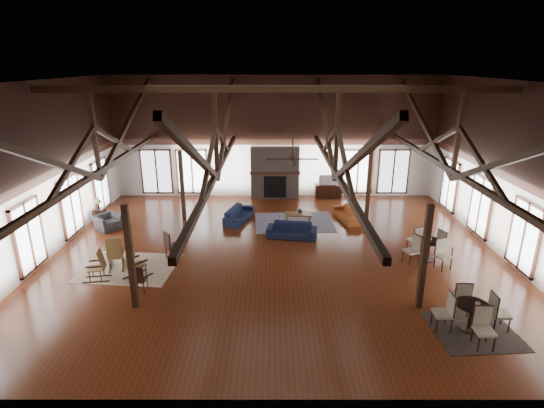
{
  "coord_description": "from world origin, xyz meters",
  "views": [
    {
      "loc": [
        -0.14,
        -13.96,
        6.58
      ],
      "look_at": [
        -0.14,
        1.0,
        1.55
      ],
      "focal_mm": 28.0,
      "sensor_mm": 36.0,
      "label": 1
    }
  ],
  "objects_px": {
    "coffee_table": "(298,215)",
    "tv_console": "(328,191)",
    "armchair": "(108,222)",
    "sofa_orange": "(348,214)",
    "sofa_navy_front": "(292,230)",
    "sofa_navy_left": "(239,214)",
    "cafe_table_near": "(471,312)",
    "cafe_table_far": "(429,246)"
  },
  "relations": [
    {
      "from": "coffee_table",
      "to": "tv_console",
      "type": "relative_size",
      "value": 0.88
    },
    {
      "from": "coffee_table",
      "to": "armchair",
      "type": "relative_size",
      "value": 1.22
    },
    {
      "from": "armchair",
      "to": "sofa_orange",
      "type": "bearing_deg",
      "value": -46.0
    },
    {
      "from": "armchair",
      "to": "tv_console",
      "type": "bearing_deg",
      "value": -27.8
    },
    {
      "from": "sofa_navy_front",
      "to": "tv_console",
      "type": "relative_size",
      "value": 1.49
    },
    {
      "from": "sofa_navy_left",
      "to": "coffee_table",
      "type": "relative_size",
      "value": 1.67
    },
    {
      "from": "tv_console",
      "to": "sofa_navy_left",
      "type": "bearing_deg",
      "value": -141.87
    },
    {
      "from": "sofa_orange",
      "to": "armchair",
      "type": "relative_size",
      "value": 1.93
    },
    {
      "from": "coffee_table",
      "to": "cafe_table_near",
      "type": "xyz_separation_m",
      "value": [
        4.0,
        -7.6,
        0.13
      ]
    },
    {
      "from": "armchair",
      "to": "cafe_table_near",
      "type": "relative_size",
      "value": 0.49
    },
    {
      "from": "coffee_table",
      "to": "tv_console",
      "type": "bearing_deg",
      "value": 67.1
    },
    {
      "from": "sofa_navy_left",
      "to": "cafe_table_near",
      "type": "xyz_separation_m",
      "value": [
        6.55,
        -7.93,
        0.22
      ]
    },
    {
      "from": "sofa_navy_front",
      "to": "coffee_table",
      "type": "height_order",
      "value": "sofa_navy_front"
    },
    {
      "from": "sofa_orange",
      "to": "cafe_table_far",
      "type": "bearing_deg",
      "value": 15.24
    },
    {
      "from": "sofa_navy_left",
      "to": "cafe_table_near",
      "type": "height_order",
      "value": "cafe_table_near"
    },
    {
      "from": "sofa_orange",
      "to": "cafe_table_near",
      "type": "distance_m",
      "value": 8.24
    },
    {
      "from": "armchair",
      "to": "cafe_table_far",
      "type": "distance_m",
      "value": 12.54
    },
    {
      "from": "armchair",
      "to": "tv_console",
      "type": "distance_m",
      "value": 10.58
    },
    {
      "from": "sofa_orange",
      "to": "cafe_table_near",
      "type": "xyz_separation_m",
      "value": [
        1.8,
        -8.03,
        0.24
      ]
    },
    {
      "from": "sofa_navy_left",
      "to": "sofa_orange",
      "type": "height_order",
      "value": "sofa_navy_left"
    },
    {
      "from": "sofa_navy_front",
      "to": "tv_console",
      "type": "bearing_deg",
      "value": 78.94
    },
    {
      "from": "cafe_table_far",
      "to": "tv_console",
      "type": "relative_size",
      "value": 1.49
    },
    {
      "from": "sofa_navy_left",
      "to": "cafe_table_far",
      "type": "relative_size",
      "value": 0.99
    },
    {
      "from": "sofa_navy_left",
      "to": "sofa_orange",
      "type": "bearing_deg",
      "value": -72.39
    },
    {
      "from": "sofa_orange",
      "to": "tv_console",
      "type": "height_order",
      "value": "tv_console"
    },
    {
      "from": "sofa_orange",
      "to": "coffee_table",
      "type": "bearing_deg",
      "value": -92.02
    },
    {
      "from": "sofa_orange",
      "to": "tv_console",
      "type": "relative_size",
      "value": 1.4
    },
    {
      "from": "sofa_orange",
      "to": "coffee_table",
      "type": "height_order",
      "value": "sofa_orange"
    },
    {
      "from": "sofa_navy_front",
      "to": "cafe_table_near",
      "type": "xyz_separation_m",
      "value": [
        4.33,
        -6.05,
        0.22
      ]
    },
    {
      "from": "sofa_orange",
      "to": "sofa_navy_left",
      "type": "bearing_deg",
      "value": -101.8
    },
    {
      "from": "sofa_orange",
      "to": "armchair",
      "type": "bearing_deg",
      "value": -96.72
    },
    {
      "from": "sofa_navy_left",
      "to": "coffee_table",
      "type": "xyz_separation_m",
      "value": [
        2.56,
        -0.32,
        0.1
      ]
    },
    {
      "from": "armchair",
      "to": "cafe_table_near",
      "type": "xyz_separation_m",
      "value": [
        11.87,
        -6.91,
        0.2
      ]
    },
    {
      "from": "cafe_table_near",
      "to": "sofa_navy_front",
      "type": "bearing_deg",
      "value": 125.57
    },
    {
      "from": "coffee_table",
      "to": "armchair",
      "type": "xyz_separation_m",
      "value": [
        -7.87,
        -0.69,
        -0.07
      ]
    },
    {
      "from": "coffee_table",
      "to": "tv_console",
      "type": "xyz_separation_m",
      "value": [
        1.75,
        3.7,
        -0.05
      ]
    },
    {
      "from": "sofa_navy_left",
      "to": "coffee_table",
      "type": "distance_m",
      "value": 2.58
    },
    {
      "from": "sofa_orange",
      "to": "cafe_table_near",
      "type": "bearing_deg",
      "value": -0.42
    },
    {
      "from": "sofa_orange",
      "to": "tv_console",
      "type": "bearing_deg",
      "value": 174.66
    },
    {
      "from": "sofa_navy_front",
      "to": "armchair",
      "type": "distance_m",
      "value": 7.59
    },
    {
      "from": "cafe_table_far",
      "to": "coffee_table",
      "type": "bearing_deg",
      "value": 140.73
    },
    {
      "from": "cafe_table_near",
      "to": "tv_console",
      "type": "xyz_separation_m",
      "value": [
        -2.25,
        11.31,
        -0.18
      ]
    }
  ]
}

